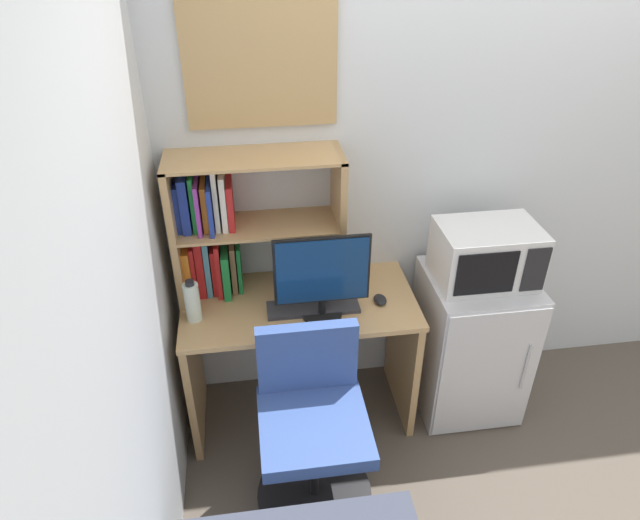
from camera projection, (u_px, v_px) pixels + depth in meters
name	position (u px, v px, depth m)	size (l,w,h in m)	color
wall_back	(556.00, 161.00, 2.89)	(6.40, 0.04, 2.60)	silver
wall_left	(80.00, 479.00, 1.30)	(0.04, 4.40, 2.60)	silver
desk	(300.00, 340.00, 2.89)	(1.15, 0.57, 0.77)	tan
hutch_bookshelf	(230.00, 227.00, 2.66)	(0.80, 0.29, 0.71)	tan
monitor	(322.00, 275.00, 2.54)	(0.44, 0.19, 0.42)	black
keyboard	(313.00, 307.00, 2.70)	(0.44, 0.13, 0.02)	#333338
computer_mouse	(380.00, 300.00, 2.74)	(0.06, 0.09, 0.03)	black
water_bottle	(192.00, 302.00, 2.59)	(0.07, 0.07, 0.22)	silver
mini_fridge	(470.00, 342.00, 3.04)	(0.53, 0.53, 0.83)	silver
microwave	(486.00, 254.00, 2.74)	(0.48, 0.34, 0.29)	silver
desk_chair	(312.00, 433.00, 2.55)	(0.55, 0.55, 0.88)	black
wall_corkboard	(260.00, 64.00, 2.39)	(0.66, 0.02, 0.55)	tan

